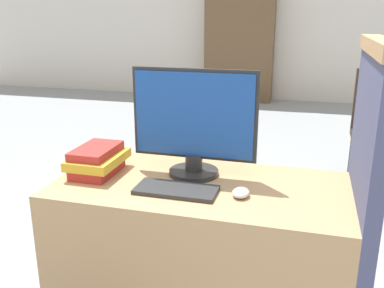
% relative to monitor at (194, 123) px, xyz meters
% --- Properties ---
extents(wall_back, '(12.00, 0.06, 2.80)m').
position_rel_monitor_xyz_m(wall_back, '(0.05, 5.53, 0.44)').
color(wall_back, silver).
rests_on(wall_back, ground_plane).
extents(desk, '(1.15, 0.58, 0.74)m').
position_rel_monitor_xyz_m(desk, '(0.05, -0.09, -0.59)').
color(desk, tan).
rests_on(desk, ground_plane).
extents(carrel_divider, '(0.07, 0.63, 1.30)m').
position_rel_monitor_xyz_m(carrel_divider, '(0.65, -0.07, -0.30)').
color(carrel_divider, '#474C70').
rests_on(carrel_divider, ground_plane).
extents(monitor, '(0.51, 0.21, 0.44)m').
position_rel_monitor_xyz_m(monitor, '(0.00, 0.00, 0.00)').
color(monitor, '#282828').
rests_on(monitor, desk).
extents(keyboard, '(0.31, 0.14, 0.02)m').
position_rel_monitor_xyz_m(keyboard, '(-0.02, -0.19, -0.21)').
color(keyboard, '#2D2D2D').
rests_on(keyboard, desk).
extents(mouse, '(0.06, 0.08, 0.03)m').
position_rel_monitor_xyz_m(mouse, '(0.23, -0.17, -0.21)').
color(mouse, silver).
rests_on(mouse, desk).
extents(book_stack, '(0.19, 0.27, 0.11)m').
position_rel_monitor_xyz_m(book_stack, '(-0.39, -0.09, -0.16)').
color(book_stack, '#B72D28').
rests_on(book_stack, desk).
extents(far_chair, '(0.44, 0.44, 0.96)m').
position_rel_monitor_xyz_m(far_chair, '(1.01, 1.90, -0.42)').
color(far_chair, '#38281E').
rests_on(far_chair, ground_plane).
extents(bookshelf_far, '(1.08, 0.32, 1.65)m').
position_rel_monitor_xyz_m(bookshelf_far, '(-0.70, 5.29, -0.14)').
color(bookshelf_far, brown).
rests_on(bookshelf_far, ground_plane).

